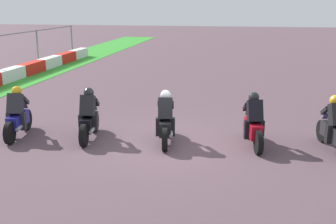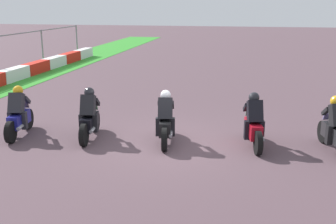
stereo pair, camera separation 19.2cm
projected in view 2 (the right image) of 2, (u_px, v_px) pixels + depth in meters
The scene contains 6 objects.
ground_plane at pixel (168, 143), 11.80m from camera, with size 120.00×120.00×0.00m, color #564047.
rider_lane_a at pixel (335, 129), 11.03m from camera, with size 2.02×0.66×1.51m.
rider_lane_b at pixel (254, 124), 11.44m from camera, with size 2.03×0.63×1.51m.
rider_lane_c at pixel (166, 121), 11.72m from camera, with size 2.04×0.60×1.51m.
rider_lane_d at pixel (90, 118), 12.09m from camera, with size 2.04×0.59×1.51m.
rider_lane_e at pixel (19, 115), 12.34m from camera, with size 2.03×0.61×1.51m.
Camera 2 is at (-10.96, -2.18, 3.90)m, focal length 44.14 mm.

